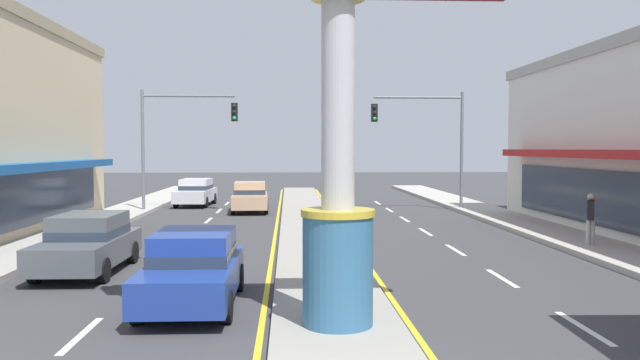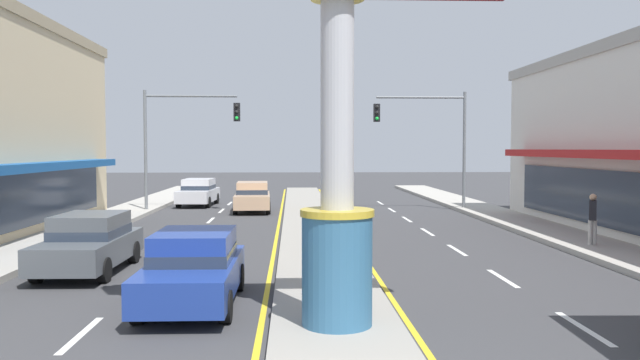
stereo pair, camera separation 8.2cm
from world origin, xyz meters
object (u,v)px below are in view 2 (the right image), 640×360
object	(u,v)px
district_sign	(337,115)
sedan_far_left_oncoming	(198,192)
sedan_near_right_lane	(252,196)
sedan_near_left_lane	(90,242)
pedestrian_near_kerb	(593,216)
sedan_mid_left_lane	(194,267)
traffic_light_left_side	(180,129)
traffic_light_right_side	(431,129)

from	to	relation	value
district_sign	sedan_far_left_oncoming	world-z (taller)	district_sign
sedan_near_right_lane	sedan_near_left_lane	world-z (taller)	same
district_sign	sedan_near_right_lane	distance (m)	21.92
sedan_near_left_lane	sedan_far_left_oncoming	size ratio (longest dim) A/B	0.99
district_sign	pedestrian_near_kerb	bearing A→B (deg)	44.39
district_sign	sedan_mid_left_lane	world-z (taller)	district_sign
district_sign	sedan_far_left_oncoming	size ratio (longest dim) A/B	1.68
district_sign	sedan_near_left_lane	world-z (taller)	district_sign
traffic_light_left_side	traffic_light_right_side	xyz separation A→B (m)	(12.84, 0.29, 0.00)
sedan_near_left_lane	sedan_near_right_lane	bearing A→B (deg)	78.18
sedan_near_right_lane	sedan_far_left_oncoming	world-z (taller)	same
sedan_mid_left_lane	sedan_far_left_oncoming	xyz separation A→B (m)	(-3.30, 23.05, 0.00)
district_sign	sedan_near_right_lane	size ratio (longest dim) A/B	1.69
traffic_light_right_side	sedan_far_left_oncoming	xyz separation A→B (m)	(-12.55, 3.68, -3.46)
traffic_light_left_side	sedan_far_left_oncoming	xyz separation A→B (m)	(0.29, 3.97, -3.46)
traffic_light_left_side	sedan_near_left_lane	size ratio (longest dim) A/B	1.43
traffic_light_left_side	sedan_near_right_lane	world-z (taller)	traffic_light_left_side
sedan_near_right_lane	pedestrian_near_kerb	size ratio (longest dim) A/B	2.67
traffic_light_right_side	sedan_mid_left_lane	world-z (taller)	traffic_light_right_side
traffic_light_left_side	sedan_mid_left_lane	size ratio (longest dim) A/B	1.44
sedan_near_right_lane	sedan_far_left_oncoming	distance (m)	4.89
traffic_light_right_side	sedan_mid_left_lane	xyz separation A→B (m)	(-9.26, -19.37, -3.46)
sedan_near_right_lane	pedestrian_near_kerb	distance (m)	17.38
traffic_light_left_side	pedestrian_near_kerb	xyz separation A→B (m)	(15.21, -12.56, -3.14)
sedan_near_right_lane	sedan_far_left_oncoming	bearing A→B (deg)	132.40
district_sign	traffic_light_right_side	xyz separation A→B (m)	(6.42, 21.45, 0.41)
pedestrian_near_kerb	sedan_near_left_lane	bearing A→B (deg)	-169.26
sedan_mid_left_lane	sedan_far_left_oncoming	world-z (taller)	same
traffic_light_right_side	sedan_near_left_lane	size ratio (longest dim) A/B	1.43
sedan_mid_left_lane	pedestrian_near_kerb	size ratio (longest dim) A/B	2.63
sedan_near_right_lane	sedan_mid_left_lane	xyz separation A→B (m)	(0.00, -19.44, 0.00)
sedan_near_left_lane	district_sign	bearing A→B (deg)	-43.27
sedan_near_left_lane	sedan_mid_left_lane	distance (m)	4.95
district_sign	traffic_light_left_side	world-z (taller)	district_sign
sedan_far_left_oncoming	sedan_near_left_lane	bearing A→B (deg)	-90.01
traffic_light_right_side	sedan_mid_left_lane	bearing A→B (deg)	-115.54
sedan_mid_left_lane	sedan_near_right_lane	bearing A→B (deg)	90.01
traffic_light_right_side	sedan_mid_left_lane	distance (m)	21.74
sedan_near_left_lane	pedestrian_near_kerb	distance (m)	15.19
traffic_light_right_side	traffic_light_left_side	bearing A→B (deg)	-178.72
sedan_far_left_oncoming	sedan_mid_left_lane	bearing A→B (deg)	-81.86
traffic_light_right_side	sedan_near_right_lane	xyz separation A→B (m)	(-9.26, 0.07, -3.46)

